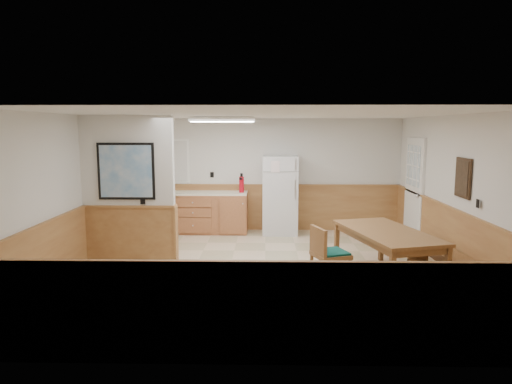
{
  "coord_description": "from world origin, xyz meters",
  "views": [
    {
      "loc": [
        -0.01,
        -7.17,
        2.3
      ],
      "look_at": [
        -0.16,
        0.4,
        1.23
      ],
      "focal_mm": 32.0,
      "sensor_mm": 36.0,
      "label": 1
    }
  ],
  "objects_px": {
    "fire_extinguisher": "(242,184)",
    "soap_bottle": "(168,187)",
    "dining_table": "(387,236)",
    "refrigerator": "(280,195)",
    "dining_chair": "(325,250)",
    "dining_bench": "(441,255)"
  },
  "relations": [
    {
      "from": "fire_extinguisher",
      "to": "soap_bottle",
      "type": "xyz_separation_m",
      "value": [
        -1.61,
        0.01,
        -0.08
      ]
    },
    {
      "from": "dining_table",
      "to": "fire_extinguisher",
      "type": "distance_m",
      "value": 3.86
    },
    {
      "from": "dining_table",
      "to": "refrigerator",
      "type": "bearing_deg",
      "value": 101.99
    },
    {
      "from": "fire_extinguisher",
      "to": "soap_bottle",
      "type": "distance_m",
      "value": 1.61
    },
    {
      "from": "fire_extinguisher",
      "to": "dining_chair",
      "type": "bearing_deg",
      "value": -77.17
    },
    {
      "from": "refrigerator",
      "to": "soap_bottle",
      "type": "distance_m",
      "value": 2.46
    },
    {
      "from": "refrigerator",
      "to": "dining_bench",
      "type": "relative_size",
      "value": 0.98
    },
    {
      "from": "dining_chair",
      "to": "fire_extinguisher",
      "type": "height_order",
      "value": "fire_extinguisher"
    },
    {
      "from": "dining_bench",
      "to": "fire_extinguisher",
      "type": "xyz_separation_m",
      "value": [
        -3.24,
        2.92,
        0.74
      ]
    },
    {
      "from": "fire_extinguisher",
      "to": "soap_bottle",
      "type": "relative_size",
      "value": 2.02
    },
    {
      "from": "soap_bottle",
      "to": "refrigerator",
      "type": "bearing_deg",
      "value": -0.57
    },
    {
      "from": "dining_chair",
      "to": "soap_bottle",
      "type": "height_order",
      "value": "soap_bottle"
    },
    {
      "from": "dining_table",
      "to": "dining_chair",
      "type": "xyz_separation_m",
      "value": [
        -0.96,
        -0.21,
        -0.17
      ]
    },
    {
      "from": "dining_bench",
      "to": "soap_bottle",
      "type": "relative_size",
      "value": 8.34
    },
    {
      "from": "refrigerator",
      "to": "fire_extinguisher",
      "type": "height_order",
      "value": "refrigerator"
    },
    {
      "from": "refrigerator",
      "to": "dining_table",
      "type": "relative_size",
      "value": 0.81
    },
    {
      "from": "dining_table",
      "to": "fire_extinguisher",
      "type": "bearing_deg",
      "value": 113.21
    },
    {
      "from": "refrigerator",
      "to": "dining_chair",
      "type": "height_order",
      "value": "refrigerator"
    },
    {
      "from": "soap_bottle",
      "to": "dining_chair",
      "type": "bearing_deg",
      "value": -47.11
    },
    {
      "from": "refrigerator",
      "to": "fire_extinguisher",
      "type": "xyz_separation_m",
      "value": [
        -0.84,
        0.01,
        0.24
      ]
    },
    {
      "from": "dining_table",
      "to": "fire_extinguisher",
      "type": "relative_size",
      "value": 4.99
    },
    {
      "from": "dining_table",
      "to": "soap_bottle",
      "type": "bearing_deg",
      "value": 127.82
    }
  ]
}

